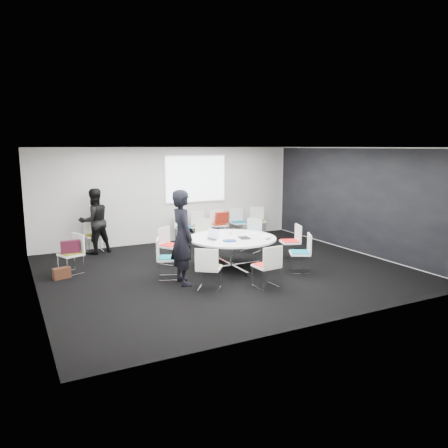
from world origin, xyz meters
name	(u,v)px	position (x,y,z in m)	size (l,w,h in m)	color
room_shell	(228,210)	(0.09, 0.00, 1.40)	(8.08, 7.08, 2.88)	black
conference_table	(232,246)	(0.26, 0.09, 0.52)	(2.05, 2.05, 0.73)	silver
projection_screen	(196,179)	(0.80, 3.46, 1.85)	(1.90, 0.03, 1.35)	white
chair_ring_a	(290,248)	(1.95, 0.12, 0.28)	(0.57, 0.58, 0.88)	silver
chair_ring_b	(251,242)	(1.44, 1.24, 0.28)	(0.61, 0.61, 0.88)	silver
chair_ring_c	(204,242)	(0.30, 1.80, 0.28)	(0.59, 0.58, 0.88)	silver
chair_ring_d	(170,252)	(-0.92, 1.09, 0.28)	(0.63, 0.63, 0.88)	silver
chair_ring_e	(167,266)	(-1.40, -0.04, 0.28)	(0.59, 0.59, 0.88)	silver
chair_ring_f	(209,276)	(-0.92, -1.13, 0.28)	(0.64, 0.64, 0.88)	silver
chair_ring_g	(267,274)	(0.19, -1.53, 0.28)	(0.49, 0.48, 0.88)	silver
chair_ring_h	(300,260)	(1.45, -0.95, 0.28)	(0.62, 0.62, 0.88)	silver
chair_back_a	(185,233)	(0.28, 3.15, 0.28)	(0.59, 0.59, 0.88)	silver
chair_back_b	(201,232)	(0.82, 3.17, 0.28)	(0.50, 0.49, 0.88)	silver
chair_back_c	(219,230)	(1.40, 3.12, 0.28)	(0.53, 0.52, 0.88)	silver
chair_back_d	(239,228)	(2.12, 3.15, 0.28)	(0.49, 0.48, 0.88)	silver
chair_back_e	(258,226)	(2.83, 3.16, 0.28)	(0.59, 0.58, 0.88)	silver
chair_spare_left	(72,262)	(-3.18, 1.29, 0.28)	(0.59, 0.59, 0.88)	silver
chair_person_back	(94,242)	(-2.34, 3.17, 0.28)	(0.49, 0.48, 0.88)	silver
person_main	(183,237)	(-1.22, -0.52, 0.98)	(0.72, 0.47, 1.97)	black
person_back	(94,221)	(-2.34, 3.00, 0.87)	(0.84, 0.66, 1.74)	black
laptop	(213,239)	(-0.24, 0.09, 0.74)	(0.30, 0.20, 0.02)	#333338
laptop_lid	(214,234)	(-0.23, 0.08, 0.86)	(0.30, 0.02, 0.22)	silver
notebook_black	(244,238)	(0.46, -0.13, 0.74)	(0.22, 0.30, 0.02)	black
tablet_folio	(230,241)	(0.00, -0.27, 0.74)	(0.26, 0.20, 0.03)	navy
papers_right	(251,234)	(0.85, 0.25, 0.73)	(0.30, 0.21, 0.00)	silver
papers_front	(265,236)	(1.02, -0.12, 0.73)	(0.30, 0.21, 0.00)	white
cup	(231,234)	(0.32, 0.30, 0.78)	(0.08, 0.08, 0.09)	white
phone	(268,239)	(0.89, -0.47, 0.73)	(0.14, 0.07, 0.01)	black
maroon_bag	(70,247)	(-3.20, 1.29, 0.62)	(0.40, 0.14, 0.28)	#431222
brown_bag	(62,273)	(-3.44, 0.99, 0.12)	(0.36, 0.16, 0.24)	#452416
red_jacket	(222,218)	(1.40, 2.90, 0.70)	(0.44, 0.10, 0.35)	#A62314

